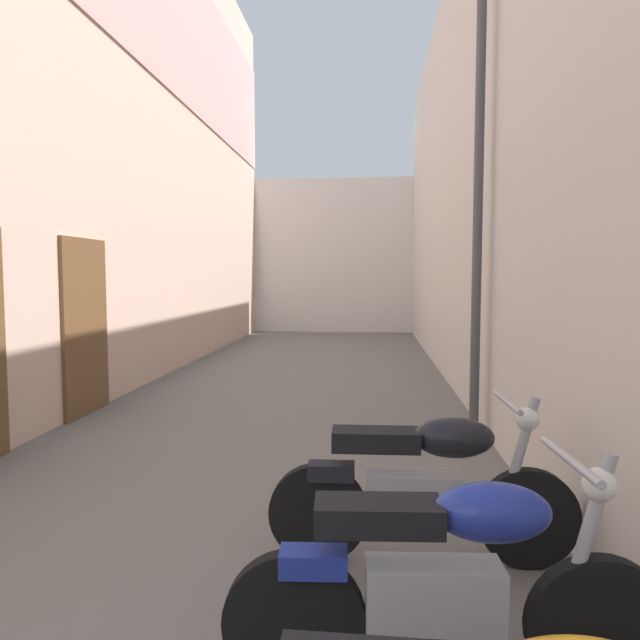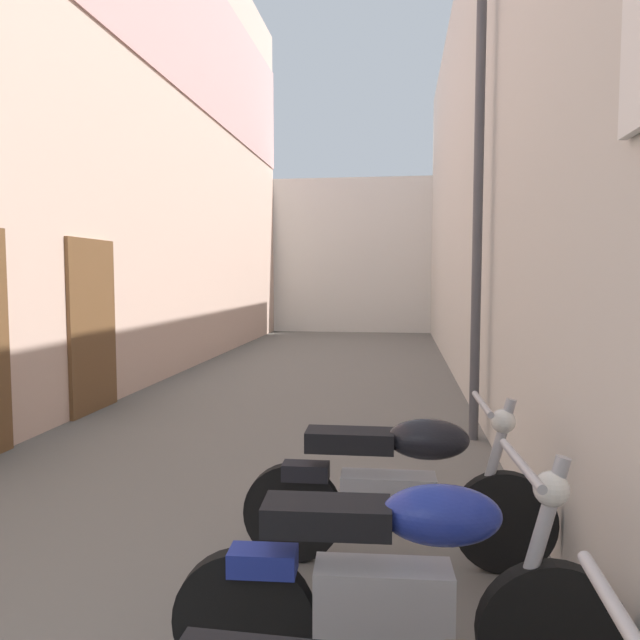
% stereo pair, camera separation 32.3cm
% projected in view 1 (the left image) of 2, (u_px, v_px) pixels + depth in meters
% --- Properties ---
extents(ground_plane, '(34.79, 34.79, 0.00)m').
position_uv_depth(ground_plane, '(270.00, 426.00, 6.81)').
color(ground_plane, '#66635E').
extents(building_left, '(0.45, 18.79, 8.93)m').
position_uv_depth(building_left, '(115.00, 88.00, 8.64)').
color(building_left, beige).
rests_on(building_left, ground).
extents(building_right, '(0.45, 18.79, 6.88)m').
position_uv_depth(building_right, '(475.00, 155.00, 8.31)').
color(building_right, beige).
rests_on(building_right, ground).
extents(building_far_end, '(7.84, 2.00, 4.71)m').
position_uv_depth(building_far_end, '(335.00, 257.00, 18.95)').
color(building_far_end, silver).
rests_on(building_far_end, ground).
extents(motorcycle_third, '(1.85, 0.58, 1.04)m').
position_uv_depth(motorcycle_third, '(449.00, 578.00, 2.41)').
color(motorcycle_third, black).
rests_on(motorcycle_third, ground).
extents(motorcycle_fourth, '(1.85, 0.58, 1.04)m').
position_uv_depth(motorcycle_fourth, '(424.00, 483.00, 3.51)').
color(motorcycle_fourth, black).
rests_on(motorcycle_fourth, ground).
extents(street_lamp, '(0.79, 0.18, 4.91)m').
position_uv_depth(street_lamp, '(470.00, 168.00, 6.12)').
color(street_lamp, '#47474C').
rests_on(street_lamp, ground).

